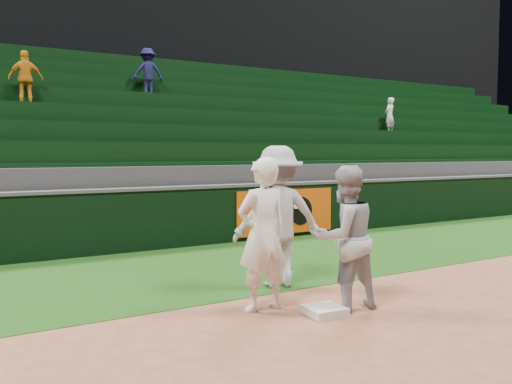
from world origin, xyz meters
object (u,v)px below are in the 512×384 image
Objects in this scene: first_base at (325,311)px; first_baseman at (262,234)px; base_coach at (278,216)px; baserunner at (345,238)px.

first_baseman is at bearing 131.96° from first_base.
baserunner is at bearing 107.33° from base_coach.
first_base is at bearing 94.05° from base_coach.
base_coach reaches higher than first_baseman.
first_baseman is 1.06× the size of baserunner.
baserunner is (0.35, 0.05, 0.84)m from first_base.
baserunner is at bearing 148.67° from first_baseman.
first_base is 0.24× the size of baserunner.
baserunner is 0.88× the size of base_coach.
baserunner is (0.87, -0.52, -0.05)m from first_baseman.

